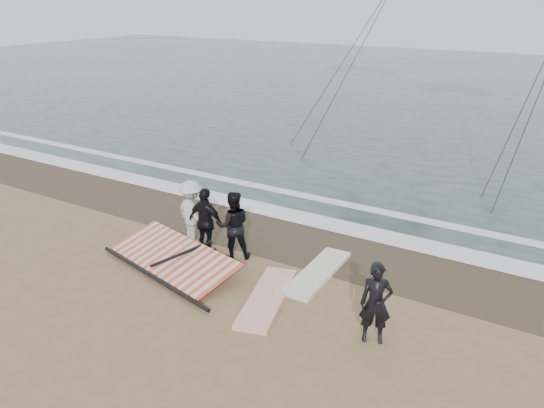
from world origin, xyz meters
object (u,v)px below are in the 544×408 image
at_px(board_white, 267,298).
at_px(board_cream, 318,273).
at_px(sail_rig, 175,257).
at_px(man_main, 376,303).

relative_size(board_white, board_cream, 1.02).
relative_size(board_white, sail_rig, 0.63).
height_order(board_cream, sail_rig, sail_rig).
xyz_separation_m(man_main, sail_rig, (-5.41, 0.42, -0.65)).
distance_m(board_cream, sail_rig, 3.59).
height_order(board_white, sail_rig, sail_rig).
bearing_deg(man_main, board_cream, 117.35).
bearing_deg(board_cream, man_main, -41.90).
bearing_deg(sail_rig, board_cream, 22.45).
bearing_deg(man_main, board_white, 153.66).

